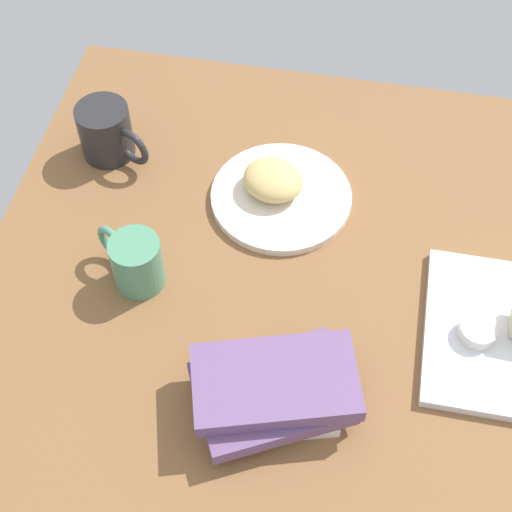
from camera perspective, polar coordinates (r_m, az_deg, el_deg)
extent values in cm
cube|color=brown|center=(119.60, 6.11, -1.96)|extent=(110.00, 90.00, 4.00)
cylinder|color=silver|center=(125.95, 1.87, 4.42)|extent=(23.16, 23.16, 1.40)
ellipsoid|color=tan|center=(124.44, 1.26, 5.71)|extent=(12.50, 12.03, 4.50)
cylinder|color=silver|center=(113.32, 16.20, -5.37)|extent=(5.50, 5.50, 2.19)
cylinder|color=#C35224|center=(112.66, 16.29, -5.16)|extent=(4.51, 4.51, 0.40)
cube|color=silver|center=(106.11, 1.09, -10.25)|extent=(20.08, 17.40, 2.06)
cube|color=#6B4C7A|center=(103.60, 1.19, -10.17)|extent=(24.15, 21.51, 2.59)
cube|color=#6B4C7A|center=(101.36, 1.41, -9.36)|extent=(24.34, 18.03, 2.72)
cylinder|color=#262628|center=(132.80, -11.19, 9.12)|extent=(8.96, 8.96, 9.67)
cylinder|color=olive|center=(129.91, -11.49, 10.44)|extent=(7.35, 7.35, 0.40)
torus|color=#262628|center=(129.42, -9.25, 8.04)|extent=(6.81, 4.17, 7.00)
cylinder|color=#4C8C6B|center=(114.42, -8.87, -0.52)|extent=(7.63, 7.63, 8.99)
cylinder|color=#A27548|center=(111.31, -9.12, 0.64)|extent=(6.26, 6.26, 0.40)
torus|color=#4C8C6B|center=(117.15, -10.61, 0.90)|extent=(6.26, 4.45, 6.59)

